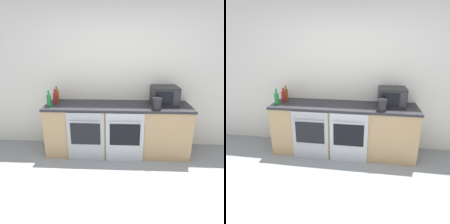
# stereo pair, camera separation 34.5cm
# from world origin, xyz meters

# --- Properties ---
(wall_back) EXTENTS (10.00, 0.06, 2.60)m
(wall_back) POSITION_xyz_m (0.00, 2.02, 1.30)
(wall_back) COLOR silver
(wall_back) RESTS_ON ground_plane
(counter_back) EXTENTS (2.47, 0.66, 0.89)m
(counter_back) POSITION_xyz_m (0.00, 1.68, 0.45)
(counter_back) COLOR tan
(counter_back) RESTS_ON ground_plane
(oven_left) EXTENTS (0.61, 0.06, 0.84)m
(oven_left) POSITION_xyz_m (-0.51, 1.34, 0.43)
(oven_left) COLOR #A8AAAF
(oven_left) RESTS_ON ground_plane
(oven_right) EXTENTS (0.61, 0.06, 0.84)m
(oven_right) POSITION_xyz_m (0.13, 1.34, 0.43)
(oven_right) COLOR #B7BABF
(oven_right) RESTS_ON ground_plane
(microwave) EXTENTS (0.44, 0.39, 0.31)m
(microwave) POSITION_xyz_m (0.80, 1.76, 1.04)
(microwave) COLOR #232326
(microwave) RESTS_ON counter_back
(bottle_red) EXTENTS (0.08, 0.08, 0.25)m
(bottle_red) POSITION_xyz_m (-1.09, 1.72, 0.99)
(bottle_red) COLOR maroon
(bottle_red) RESTS_ON counter_back
(bottle_green) EXTENTS (0.07, 0.07, 0.28)m
(bottle_green) POSITION_xyz_m (-1.12, 1.51, 1.00)
(bottle_green) COLOR #19722D
(bottle_green) RESTS_ON counter_back
(bottle_amber) EXTENTS (0.07, 0.07, 0.26)m
(bottle_amber) POSITION_xyz_m (-1.10, 1.87, 0.99)
(bottle_amber) COLOR #8C5114
(bottle_amber) RESTS_ON counter_back
(kettle) EXTENTS (0.15, 0.15, 0.19)m
(kettle) POSITION_xyz_m (0.63, 1.46, 0.98)
(kettle) COLOR #232326
(kettle) RESTS_ON counter_back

